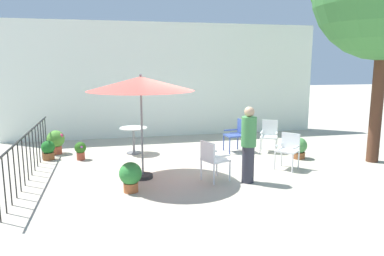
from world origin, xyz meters
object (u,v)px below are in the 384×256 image
at_px(patio_chair_3, 269,134).
at_px(potted_plant_2, 299,148).
at_px(potted_plant_0, 48,150).
at_px(standing_person, 249,144).
at_px(potted_plant_1, 81,150).
at_px(potted_plant_4, 130,175).
at_px(patio_chair_1, 213,158).
at_px(patio_umbrella_0, 141,85).
at_px(patio_chair_2, 237,133).
at_px(potted_plant_3, 56,141).
at_px(cafe_table_0, 134,135).
at_px(patio_chair_0, 288,148).

height_order(patio_chair_3, potted_plant_2, patio_chair_3).
xyz_separation_m(potted_plant_0, standing_person, (4.44, -2.94, 0.57)).
distance_m(potted_plant_1, potted_plant_4, 3.00).
xyz_separation_m(patio_chair_1, potted_plant_0, (-3.73, 2.69, -0.26)).
relative_size(patio_umbrella_0, patio_chair_2, 2.47).
distance_m(patio_umbrella_0, patio_chair_2, 3.76).
height_order(potted_plant_0, standing_person, standing_person).
relative_size(patio_chair_1, potted_plant_2, 1.55).
xyz_separation_m(potted_plant_4, standing_person, (2.48, 0.04, 0.50)).
relative_size(patio_chair_2, potted_plant_1, 1.94).
bearing_deg(patio_chair_3, patio_umbrella_0, -155.99).
bearing_deg(standing_person, potted_plant_1, 142.82).
bearing_deg(potted_plant_4, potted_plant_3, 117.09).
height_order(patio_umbrella_0, potted_plant_3, patio_umbrella_0).
relative_size(cafe_table_0, potted_plant_2, 1.35).
relative_size(patio_chair_0, potted_plant_4, 1.42).
xyz_separation_m(patio_chair_3, potted_plant_3, (-5.96, 1.08, -0.14)).
bearing_deg(patio_chair_2, patio_chair_0, -72.25).
distance_m(patio_chair_1, patio_chair_2, 2.82).
height_order(patio_chair_3, potted_plant_4, patio_chair_3).
bearing_deg(potted_plant_0, patio_chair_3, -4.25).
bearing_deg(patio_chair_0, patio_chair_2, 107.75).
bearing_deg(patio_chair_3, potted_plant_4, -148.46).
bearing_deg(potted_plant_3, potted_plant_0, -100.84).
relative_size(patio_umbrella_0, patio_chair_3, 2.55).
bearing_deg(potted_plant_4, potted_plant_1, 112.13).
height_order(cafe_table_0, patio_chair_3, patio_chair_3).
bearing_deg(patio_chair_2, cafe_table_0, 171.31).
bearing_deg(patio_umbrella_0, potted_plant_4, -111.00).
height_order(cafe_table_0, potted_plant_4, cafe_table_0).
distance_m(patio_chair_1, standing_person, 0.82).
relative_size(patio_umbrella_0, potted_plant_3, 3.45).
bearing_deg(patio_chair_0, potted_plant_1, 158.13).
xyz_separation_m(potted_plant_0, potted_plant_3, (0.12, 0.63, 0.11)).
xyz_separation_m(potted_plant_0, potted_plant_4, (1.96, -2.98, 0.07)).
bearing_deg(patio_chair_1, cafe_table_0, 117.19).
distance_m(patio_chair_0, potted_plant_4, 3.90).
relative_size(potted_plant_2, potted_plant_4, 0.94).
bearing_deg(potted_plant_3, potted_plant_4, -62.91).
bearing_deg(potted_plant_3, patio_chair_1, -42.56).
height_order(patio_chair_3, standing_person, standing_person).
xyz_separation_m(patio_chair_0, standing_person, (-1.33, -0.75, 0.33)).
bearing_deg(patio_umbrella_0, potted_plant_1, 126.77).
relative_size(potted_plant_0, potted_plant_2, 0.90).
xyz_separation_m(patio_chair_3, potted_plant_1, (-5.24, 0.25, -0.24)).
xyz_separation_m(cafe_table_0, patio_chair_3, (3.82, -0.64, -0.00)).
distance_m(patio_chair_1, potted_plant_0, 4.61).
height_order(potted_plant_3, standing_person, standing_person).
distance_m(patio_umbrella_0, potted_plant_2, 4.65).
xyz_separation_m(patio_chair_0, potted_plant_4, (-3.81, -0.79, -0.17)).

